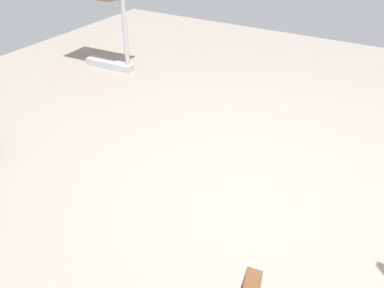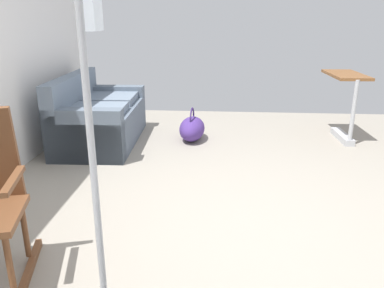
# 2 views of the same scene
# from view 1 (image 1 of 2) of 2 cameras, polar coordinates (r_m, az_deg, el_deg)

# --- Properties ---
(ground_plane) EXTENTS (7.38, 7.38, 0.00)m
(ground_plane) POSITION_cam_1_polar(r_m,az_deg,el_deg) (2.81, 6.80, -7.03)
(ground_plane) COLOR gray
(overbed_table) EXTENTS (0.85, 0.43, 0.84)m
(overbed_table) POSITION_cam_1_polar(r_m,az_deg,el_deg) (4.78, -12.57, 16.39)
(overbed_table) COLOR #B2B5BA
(overbed_table) RESTS_ON ground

